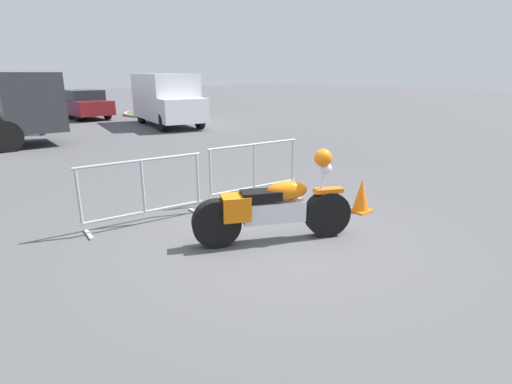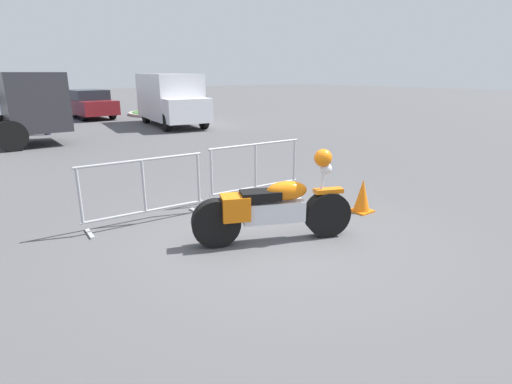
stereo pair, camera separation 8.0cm
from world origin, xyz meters
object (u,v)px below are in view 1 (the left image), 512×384
crowd_barrier_far (254,170)px  pedestrian (39,111)px  crowd_barrier_near (143,191)px  delivery_van (166,98)px  parked_car_maroon (82,104)px  traffic_cone (361,196)px  motorcycle (274,208)px  parked_car_blue (23,108)px

crowd_barrier_far → pedestrian: (-1.28, 11.60, 0.37)m
crowd_barrier_near → delivery_van: bearing=60.8°
parked_car_maroon → pedestrian: 6.15m
delivery_van → parked_car_maroon: (-2.07, 5.65, -0.49)m
traffic_cone → parked_car_maroon: bearing=87.0°
parked_car_maroon → traffic_cone: bearing=174.4°
motorcycle → crowd_barrier_far: (1.15, 1.84, 0.04)m
crowd_barrier_near → parked_car_maroon: size_ratio=0.45×
crowd_barrier_far → traffic_cone: 2.09m
crowd_barrier_near → delivery_van: size_ratio=0.38×
delivery_van → pedestrian: bearing=-84.9°
motorcycle → crowd_barrier_near: size_ratio=1.09×
motorcycle → crowd_barrier_far: 2.17m
delivery_van → traffic_cone: delivery_van is taller
crowd_barrier_near → traffic_cone: crowd_barrier_near is taller
motorcycle → delivery_van: size_ratio=0.42×
parked_car_blue → traffic_cone: size_ratio=7.37×
motorcycle → parked_car_blue: bearing=115.2°
crowd_barrier_near → parked_car_blue: 16.48m
pedestrian → traffic_cone: pedestrian is taller
crowd_barrier_near → parked_car_maroon: parked_car_maroon is taller
delivery_van → traffic_cone: size_ratio=8.90×
delivery_van → pedestrian: size_ratio=3.11×
crowd_barrier_near → traffic_cone: bearing=-30.2°
crowd_barrier_near → crowd_barrier_far: size_ratio=1.00×
crowd_barrier_far → delivery_van: 11.90m
motorcycle → crowd_barrier_far: bearing=83.9°
motorcycle → parked_car_maroon: (3.05, 18.69, 0.25)m
motorcycle → delivery_van: bearing=94.3°
parked_car_maroon → crowd_barrier_far: bearing=171.0°
delivery_van → parked_car_blue: (-4.94, 5.23, -0.51)m
crowd_barrier_near → crowd_barrier_far: bearing=0.0°
motorcycle → parked_car_maroon: size_ratio=0.49×
parked_car_blue → traffic_cone: (1.88, -18.29, -0.45)m
crowd_barrier_far → traffic_cone: (0.91, -1.86, -0.26)m
delivery_van → motorcycle: bearing=-11.9°
delivery_van → pedestrian: (-5.26, 0.40, -0.32)m
motorcycle → crowd_barrier_near: 2.17m
crowd_barrier_near → pedestrian: 11.65m
parked_car_blue → pedestrian: size_ratio=2.57×
pedestrian → crowd_barrier_far: bearing=-56.7°
crowd_barrier_far → pedestrian: bearing=96.3°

